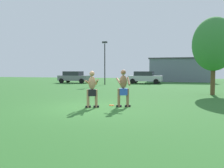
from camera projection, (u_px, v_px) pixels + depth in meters
ground_plane at (91, 107)px, 10.47m from camera, size 80.00×80.00×0.00m
player_with_cap at (123, 86)px, 10.57m from camera, size 0.75×0.72×1.76m
player_in_black at (92, 88)px, 10.41m from camera, size 0.66×0.73×1.69m
frisbee at (112, 105)px, 11.04m from camera, size 0.26×0.26×0.03m
car_gray_near_post at (74, 77)px, 30.92m from camera, size 4.41×2.27×1.58m
car_silver_mid_lot at (145, 77)px, 29.61m from camera, size 4.44×2.32×1.58m
lamp_post at (105, 58)px, 26.92m from camera, size 0.60×0.24×5.14m
outbuilding_behind_lot at (179, 70)px, 35.69m from camera, size 9.19×6.78×3.59m
tree_left_field at (214, 44)px, 15.69m from camera, size 2.90×2.90×5.40m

